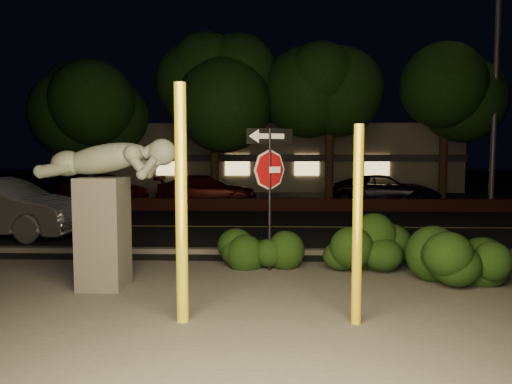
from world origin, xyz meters
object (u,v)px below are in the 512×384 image
streetlight (491,45)px  yellow_pole_left (181,205)px  sculpture (105,197)px  yellow_pole_right (357,226)px  parked_car_red (104,187)px  parked_car_dark (385,190)px  parked_car_darkred (207,190)px  signpost (270,170)px

streetlight → yellow_pole_left: bearing=-136.2°
sculpture → yellow_pole_right: bearing=-20.5°
sculpture → parked_car_red: 15.13m
sculpture → parked_car_dark: (7.93, 13.95, -0.96)m
yellow_pole_right → parked_car_dark: (3.82, 15.64, -0.74)m
yellow_pole_left → streetlight: (9.90, 13.61, 4.92)m
yellow_pole_right → parked_car_red: 18.37m
yellow_pole_left → parked_car_red: yellow_pole_left is taller
parked_car_darkred → streetlight: bearing=-103.2°
streetlight → yellow_pole_right: bearing=-128.8°
yellow_pole_right → yellow_pole_left: bearing=-179.9°
yellow_pole_left → sculpture: bearing=134.4°
yellow_pole_left → parked_car_red: 17.31m
signpost → parked_car_red: 15.11m
signpost → parked_car_dark: (5.06, 12.54, -1.38)m
signpost → parked_car_darkred: bearing=81.9°
signpost → sculpture: signpost is taller
sculpture → signpost: bearing=27.9°
parked_car_darkred → parked_car_dark: size_ratio=0.95×
signpost → sculpture: size_ratio=1.09×
yellow_pole_left → streetlight: bearing=54.0°
yellow_pole_left → parked_car_darkred: yellow_pole_left is taller
yellow_pole_left → parked_car_red: (-6.62, 15.96, -0.97)m
sculpture → yellow_pole_left: bearing=-43.8°
signpost → parked_car_dark: signpost is taller
yellow_pole_left → parked_car_darkred: 15.53m
yellow_pole_left → parked_car_red: size_ratio=0.80×
parked_car_darkred → parked_car_red: bearing=79.0°
yellow_pole_right → parked_car_red: (-9.07, 15.96, -0.68)m
yellow_pole_left → parked_car_dark: yellow_pole_left is taller
parked_car_dark → parked_car_red: bearing=97.8°
yellow_pole_left → yellow_pole_right: bearing=0.1°
parked_car_darkred → parked_car_dark: (7.99, 0.24, 0.01)m
signpost → sculpture: bearing=-175.4°
yellow_pole_left → signpost: (1.21, 3.10, 0.36)m
streetlight → parked_car_dark: streetlight is taller
signpost → parked_car_dark: size_ratio=0.60×
parked_car_red → yellow_pole_left: bearing=-139.4°
streetlight → parked_car_darkred: size_ratio=2.44×
streetlight → parked_car_darkred: (-11.62, 1.79, -5.95)m
signpost → yellow_pole_right: bearing=-89.6°
streetlight → parked_car_dark: size_ratio=2.31×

